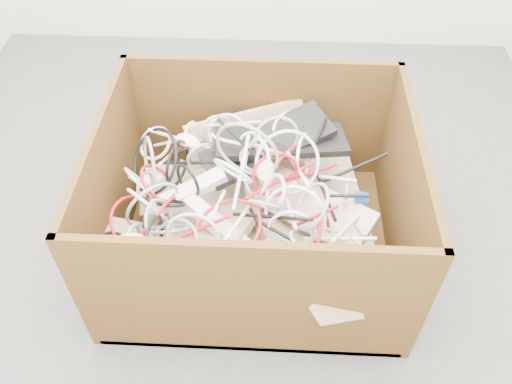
{
  "coord_description": "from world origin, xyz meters",
  "views": [
    {
      "loc": [
        0.15,
        -1.36,
        1.69
      ],
      "look_at": [
        0.08,
        -0.05,
        0.3
      ],
      "focal_mm": 36.83,
      "sensor_mm": 36.0,
      "label": 1
    }
  ],
  "objects_px": {
    "power_strip_right": "(217,225)",
    "power_strip_left": "(186,193)",
    "cardboard_box": "(252,222)",
    "vga_plug": "(362,198)"
  },
  "relations": [
    {
      "from": "power_strip_right",
      "to": "power_strip_left",
      "type": "bearing_deg",
      "value": 174.27
    },
    {
      "from": "cardboard_box",
      "to": "power_strip_right",
      "type": "distance_m",
      "value": 0.26
    },
    {
      "from": "power_strip_right",
      "to": "cardboard_box",
      "type": "bearing_deg",
      "value": 94.64
    },
    {
      "from": "cardboard_box",
      "to": "vga_plug",
      "type": "height_order",
      "value": "cardboard_box"
    },
    {
      "from": "power_strip_right",
      "to": "vga_plug",
      "type": "height_order",
      "value": "vga_plug"
    },
    {
      "from": "power_strip_left",
      "to": "vga_plug",
      "type": "relative_size",
      "value": 6.78
    },
    {
      "from": "power_strip_left",
      "to": "power_strip_right",
      "type": "distance_m",
      "value": 0.17
    },
    {
      "from": "power_strip_left",
      "to": "power_strip_right",
      "type": "relative_size",
      "value": 1.09
    },
    {
      "from": "power_strip_left",
      "to": "vga_plug",
      "type": "bearing_deg",
      "value": -26.47
    },
    {
      "from": "cardboard_box",
      "to": "power_strip_right",
      "type": "bearing_deg",
      "value": -123.68
    }
  ]
}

